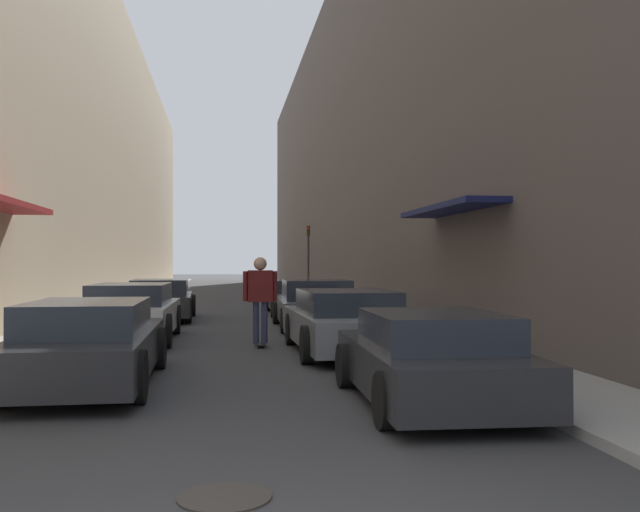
% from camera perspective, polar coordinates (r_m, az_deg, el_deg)
% --- Properties ---
extents(ground, '(147.34, 147.34, 0.00)m').
position_cam_1_polar(ground, '(29.97, -7.32, -3.83)').
color(ground, '#38383A').
extents(curb_strip_left, '(1.80, 66.97, 0.12)m').
position_cam_1_polar(curb_strip_left, '(36.86, -13.87, -3.10)').
color(curb_strip_left, gray).
rests_on(curb_strip_left, ground).
extents(curb_strip_right, '(1.80, 66.97, 0.12)m').
position_cam_1_polar(curb_strip_right, '(36.91, -0.94, -3.12)').
color(curb_strip_right, gray).
rests_on(curb_strip_right, ground).
extents(building_row_left, '(4.90, 66.97, 14.35)m').
position_cam_1_polar(building_row_left, '(37.63, -18.28, 7.82)').
color(building_row_left, tan).
rests_on(building_row_left, ground).
extents(building_row_right, '(4.90, 66.97, 15.60)m').
position_cam_1_polar(building_row_right, '(37.81, 3.48, 8.72)').
color(building_row_right, '#564C47').
rests_on(building_row_right, ground).
extents(parked_car_left_0, '(1.86, 4.75, 1.20)m').
position_cam_1_polar(parked_car_left_0, '(10.61, -17.98, -6.70)').
color(parked_car_left_0, '#232326').
rests_on(parked_car_left_0, ground).
extents(parked_car_left_1, '(1.91, 4.75, 1.27)m').
position_cam_1_polar(parked_car_left_1, '(16.27, -14.82, -4.41)').
color(parked_car_left_1, silver).
rests_on(parked_car_left_1, ground).
extents(parked_car_left_2, '(1.96, 4.45, 1.23)m').
position_cam_1_polar(parked_car_left_2, '(22.04, -12.63, -3.45)').
color(parked_car_left_2, '#232326').
rests_on(parked_car_left_2, ground).
extents(parked_car_right_0, '(1.88, 4.10, 1.14)m').
position_cam_1_polar(parked_car_right_0, '(8.91, 8.88, -8.15)').
color(parked_car_right_0, '#232326').
rests_on(parked_car_right_0, ground).
extents(parked_car_right_1, '(2.00, 4.69, 1.21)m').
position_cam_1_polar(parked_car_right_1, '(13.70, 2.03, -5.30)').
color(parked_car_right_1, gray).
rests_on(parked_car_right_1, ground).
extents(parked_car_right_2, '(2.05, 4.40, 1.28)m').
position_cam_1_polar(parked_car_right_2, '(18.90, -0.38, -3.92)').
color(parked_car_right_2, '#515459').
rests_on(parked_car_right_2, ground).
extents(parked_car_right_3, '(2.01, 4.60, 1.15)m').
position_cam_1_polar(parked_car_right_3, '(23.95, -1.76, -3.32)').
color(parked_car_right_3, '#515459').
rests_on(parked_car_right_3, ground).
extents(skateboarder, '(0.71, 0.78, 1.85)m').
position_cam_1_polar(skateboarder, '(14.75, -4.81, -2.84)').
color(skateboarder, black).
rests_on(skateboarder, ground).
extents(manhole_cover, '(0.70, 0.70, 0.02)m').
position_cam_1_polar(manhole_cover, '(5.59, -7.67, -18.58)').
color(manhole_cover, '#332D28').
rests_on(manhole_cover, ground).
extents(traffic_light, '(0.16, 0.22, 3.31)m').
position_cam_1_polar(traffic_light, '(32.95, -0.95, 0.25)').
color(traffic_light, '#2D2D2D').
rests_on(traffic_light, curb_strip_right).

